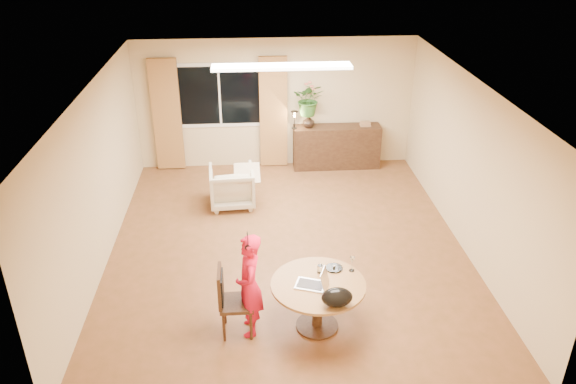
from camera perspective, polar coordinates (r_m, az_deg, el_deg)
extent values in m
plane|color=brown|center=(8.91, -0.07, -5.56)|extent=(6.50, 6.50, 0.00)
plane|color=white|center=(7.83, -0.08, 10.72)|extent=(6.50, 6.50, 0.00)
plane|color=#D6BF8B|center=(11.32, -1.27, 8.95)|extent=(5.50, 0.00, 5.50)
plane|color=#D6BF8B|center=(8.56, -18.76, 1.38)|extent=(0.00, 6.50, 6.50)
plane|color=#D6BF8B|center=(8.90, 17.89, 2.50)|extent=(0.00, 6.50, 6.50)
cube|color=white|center=(11.24, -6.96, 9.71)|extent=(1.70, 0.02, 1.30)
cube|color=black|center=(11.23, -6.96, 9.69)|extent=(1.55, 0.01, 1.15)
cube|color=white|center=(11.23, -6.96, 9.69)|extent=(0.04, 0.01, 1.15)
cube|color=brown|center=(11.38, -12.21, 7.62)|extent=(0.55, 0.08, 2.25)
cube|color=brown|center=(11.27, -1.49, 8.05)|extent=(0.55, 0.08, 2.25)
cube|color=white|center=(9.00, -0.64, 12.62)|extent=(2.20, 0.35, 0.05)
cylinder|color=brown|center=(6.99, 3.08, -9.37)|extent=(1.18, 1.18, 0.04)
cylinder|color=black|center=(7.19, 3.02, -11.52)|extent=(0.13, 0.13, 0.63)
cylinder|color=black|center=(7.38, 2.96, -13.37)|extent=(0.54, 0.54, 0.03)
imported|color=red|center=(6.92, -3.94, -9.45)|extent=(0.52, 0.35, 1.37)
imported|color=#C1B899|center=(10.03, -5.73, 0.57)|extent=(0.82, 0.84, 0.72)
cube|color=black|center=(11.51, 4.95, 4.60)|extent=(1.75, 0.43, 0.88)
imported|color=black|center=(11.23, 2.10, 7.19)|extent=(0.29, 0.29, 0.25)
imported|color=#396F29|center=(11.09, 2.17, 9.40)|extent=(0.69, 0.62, 0.66)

